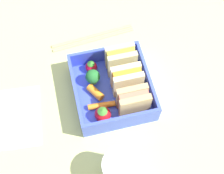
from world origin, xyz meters
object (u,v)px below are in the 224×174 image
sandwich_left (121,60)px  strawberry_left (103,114)px  sandwich_center_left (127,80)px  chopstick_pair (93,37)px  sandwich_center (133,101)px  strawberry_far_left (91,67)px  drinking_glass (120,170)px  broccoli_floret (93,77)px  carrot_stick_left (102,105)px  folded_napkin (17,117)px  carrot_stick_far_left (96,94)px

sandwich_left → strawberry_left: sandwich_left is taller
sandwich_center_left → chopstick_pair: (-14.22, -3.82, -3.99)cm
sandwich_center → sandwich_left: bearing=180.0°
strawberry_far_left → drinking_glass: bearing=1.3°
broccoli_floret → carrot_stick_left: (5.59, 0.48, -1.63)cm
drinking_glass → sandwich_left: bearing=165.4°
strawberry_far_left → chopstick_pair: bearing=166.7°
sandwich_left → sandwich_center: size_ratio=1.00×
strawberry_left → sandwich_left: bearing=149.0°
strawberry_far_left → strawberry_left: (10.77, -0.04, 0.33)cm
sandwich_center → folded_napkin: size_ratio=0.50×
sandwich_center → broccoli_floret: 9.56cm
broccoli_floret → strawberry_left: (7.90, 0.19, -0.53)cm
chopstick_pair → folded_napkin: (15.06, -18.23, -0.15)cm
strawberry_left → drinking_glass: drinking_glass is taller
sandwich_center → drinking_glass: bearing=-25.2°
sandwich_left → folded_napkin: sandwich_left is taller
carrot_stick_left → folded_napkin: (-2.07, -16.43, -1.56)cm
strawberry_far_left → broccoli_floret: 3.01cm
carrot_stick_left → strawberry_left: (2.31, -0.29, 1.10)cm
broccoli_floret → drinking_glass: drinking_glass is taller
strawberry_left → folded_napkin: bearing=-105.2°
sandwich_center → carrot_stick_left: bearing=-106.8°
carrot_stick_left → chopstick_pair: bearing=174.0°
sandwich_left → carrot_stick_far_left: sandwich_left is taller
carrot_stick_left → chopstick_pair: size_ratio=0.28×
sandwich_left → sandwich_center: (9.23, 0.00, 0.00)cm
sandwich_center → sandwich_center_left: bearing=180.0°
sandwich_center → folded_napkin: sandwich_center is taller
strawberry_left → chopstick_pair: strawberry_left is taller
broccoli_floret → strawberry_left: size_ratio=1.02×
sandwich_center_left → chopstick_pair: 15.26cm
folded_napkin → strawberry_far_left: bearing=111.5°
sandwich_left → strawberry_left: 11.57cm
sandwich_left → carrot_stick_far_left: 8.28cm
carrot_stick_left → drinking_glass: bearing=1.1°
sandwich_left → sandwich_center: bearing=0.0°
sandwich_center → drinking_glass: same height
sandwich_left → drinking_glass: (20.65, -5.38, -0.62)cm
sandwich_center → drinking_glass: 12.64cm
carrot_stick_left → drinking_glass: (13.12, 0.25, 1.96)cm
carrot_stick_far_left → sandwich_center_left: bearing=92.7°
sandwich_center_left → strawberry_far_left: size_ratio=2.09×
sandwich_center_left → chopstick_pair: sandwich_center_left is taller
carrot_stick_left → folded_napkin: 16.63cm
carrot_stick_far_left → drinking_glass: size_ratio=0.48×
sandwich_center → folded_napkin: (-3.78, -22.05, -4.14)cm
strawberry_far_left → drinking_glass: size_ratio=0.40×
strawberry_far_left → broccoli_floret: bearing=-4.6°
sandwich_left → broccoli_floret: size_ratio=1.67×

